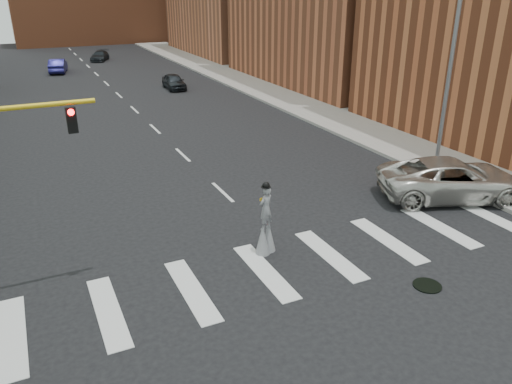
# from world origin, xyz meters

# --- Properties ---
(ground_plane) EXTENTS (160.00, 160.00, 0.00)m
(ground_plane) POSITION_xyz_m (0.00, 0.00, 0.00)
(ground_plane) COLOR black
(ground_plane) RESTS_ON ground
(sidewalk_right) EXTENTS (5.00, 90.00, 0.18)m
(sidewalk_right) POSITION_xyz_m (12.50, 25.00, 0.09)
(sidewalk_right) COLOR gray
(sidewalk_right) RESTS_ON ground
(manhole) EXTENTS (0.90, 0.90, 0.04)m
(manhole) POSITION_xyz_m (3.00, -2.00, 0.02)
(manhole) COLOR black
(manhole) RESTS_ON ground
(streetlight) EXTENTS (2.05, 0.20, 9.00)m
(streetlight) POSITION_xyz_m (10.90, 6.00, 4.90)
(streetlight) COLOR slate
(streetlight) RESTS_ON ground
(stilt_performer) EXTENTS (0.81, 0.65, 2.70)m
(stilt_performer) POSITION_xyz_m (-0.68, 2.19, 1.01)
(stilt_performer) COLOR black
(stilt_performer) RESTS_ON ground
(suv_crossing) EXTENTS (7.11, 5.20, 1.80)m
(suv_crossing) POSITION_xyz_m (9.00, 3.00, 0.90)
(suv_crossing) COLOR beige
(suv_crossing) RESTS_ON ground
(car_near) EXTENTS (1.73, 3.98, 1.34)m
(car_near) POSITION_xyz_m (5.13, 32.59, 0.67)
(car_near) COLOR black
(car_near) RESTS_ON ground
(car_mid) EXTENTS (2.35, 4.67, 1.47)m
(car_mid) POSITION_xyz_m (-3.51, 46.68, 0.74)
(car_mid) COLOR navy
(car_mid) RESTS_ON ground
(car_far) EXTENTS (3.10, 4.38, 1.18)m
(car_far) POSITION_xyz_m (2.04, 53.94, 0.59)
(car_far) COLOR black
(car_far) RESTS_ON ground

